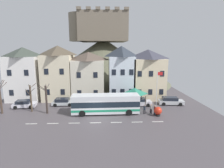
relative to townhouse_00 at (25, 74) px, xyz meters
name	(u,v)px	position (x,y,z in m)	size (l,w,h in m)	color
ground_plane	(96,120)	(14.90, -11.83, -5.37)	(40.00, 60.00, 0.07)	#514A4F
townhouse_00	(25,74)	(0.00, 0.00, 0.00)	(6.27, 5.72, 10.68)	white
townhouse_01	(59,73)	(6.72, 0.65, 0.17)	(5.76, 7.02, 11.03)	beige
townhouse_02	(89,75)	(12.93, 0.47, -0.46)	(6.37, 6.66, 9.76)	beige
townhouse_03	(121,73)	(19.75, 0.10, 0.14)	(5.07, 5.91, 10.96)	silver
townhouse_04	(147,74)	(25.26, 0.15, -0.22)	(6.58, 6.02, 10.24)	beige
hilltop_castle	(103,58)	(15.87, 19.57, 2.11)	(41.34, 41.34, 21.13)	#5F6049
transit_bus	(106,104)	(16.38, -9.10, -3.76)	(10.86, 2.94, 3.12)	silver
bus_shelter	(135,91)	(21.63, -5.76, -2.43)	(3.60, 3.60, 3.48)	#473D33
parked_car_00	(139,102)	(22.58, -5.15, -4.66)	(4.50, 2.04, 1.38)	silver
parked_car_01	(63,102)	(8.49, -4.44, -4.69)	(4.02, 1.98, 1.33)	silver
parked_car_02	(24,104)	(1.82, -5.46, -4.69)	(4.02, 2.33, 1.33)	silver
parked_car_03	(171,101)	(28.69, -4.83, -4.64)	(4.73, 2.27, 1.44)	silver
pedestrian_00	(145,109)	(22.66, -9.59, -4.45)	(0.33, 0.33, 1.52)	black
pedestrian_01	(155,110)	(24.13, -10.29, -4.40)	(0.30, 0.31, 1.63)	#2D2D38
pedestrian_02	(151,108)	(23.79, -9.34, -4.53)	(0.32, 0.30, 1.53)	black
pedestrian_03	(126,104)	(20.00, -7.03, -4.41)	(0.33, 0.33, 1.65)	#2D2D38
public_bench	(135,101)	(22.10, -3.54, -4.88)	(1.42, 0.48, 0.87)	#33473D
flagpole	(157,87)	(25.42, -6.83, -1.53)	(0.95, 0.10, 6.53)	silver
harbour_buoy	(158,111)	(24.56, -10.61, -4.53)	(1.23, 1.23, 1.48)	black
bare_tree_00	(46,99)	(6.88, -8.77, -2.91)	(1.58, 1.48, 4.83)	#382D28
bare_tree_01	(0,97)	(-0.47, -8.43, -2.50)	(0.99, 1.82, 5.62)	#47382D
bare_tree_02	(31,97)	(4.04, -7.76, -2.87)	(1.80, 1.58, 4.87)	brown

